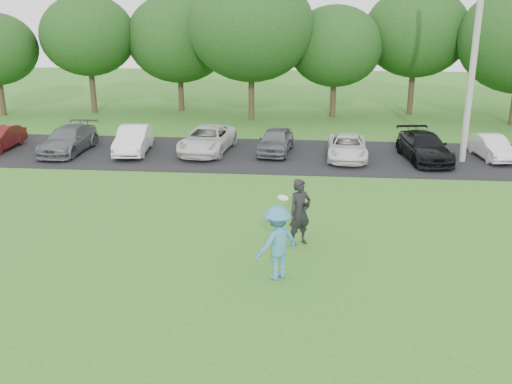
# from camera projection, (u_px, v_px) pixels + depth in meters

# --- Properties ---
(ground) EXTENTS (100.00, 100.00, 0.00)m
(ground) POSITION_uv_depth(u_px,v_px,m) (243.00, 283.00, 14.58)
(ground) COLOR #386F1F
(ground) RESTS_ON ground
(parking_lot) EXTENTS (32.00, 6.50, 0.03)m
(parking_lot) POSITION_uv_depth(u_px,v_px,m) (275.00, 155.00, 26.87)
(parking_lot) COLOR black
(parking_lot) RESTS_ON ground
(utility_pole) EXTENTS (0.28, 0.28, 10.61)m
(utility_pole) POSITION_uv_depth(u_px,v_px,m) (476.00, 41.00, 24.15)
(utility_pole) COLOR #9E9E99
(utility_pole) RESTS_ON ground
(frisbee_player) EXTENTS (1.44, 1.39, 2.23)m
(frisbee_player) POSITION_uv_depth(u_px,v_px,m) (277.00, 242.00, 14.57)
(frisbee_player) COLOR teal
(frisbee_player) RESTS_ON ground
(camera_bystander) EXTENTS (0.87, 0.81, 2.00)m
(camera_bystander) POSITION_uv_depth(u_px,v_px,m) (300.00, 212.00, 16.66)
(camera_bystander) COLOR black
(camera_bystander) RESTS_ON ground
(parked_cars) EXTENTS (28.12, 5.05, 1.26)m
(parked_cars) POSITION_uv_depth(u_px,v_px,m) (257.00, 143.00, 26.69)
(parked_cars) COLOR #521211
(parked_cars) RESTS_ON parking_lot
(tree_row) EXTENTS (42.39, 9.85, 8.64)m
(tree_row) POSITION_uv_depth(u_px,v_px,m) (311.00, 37.00, 34.43)
(tree_row) COLOR #38281C
(tree_row) RESTS_ON ground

